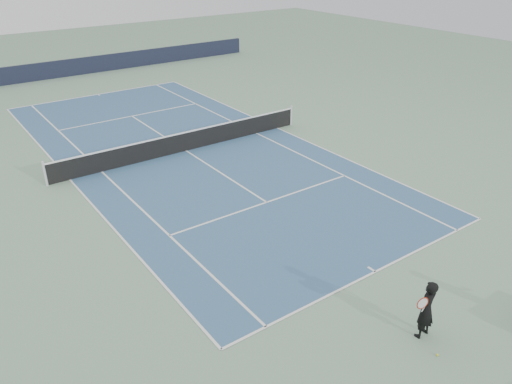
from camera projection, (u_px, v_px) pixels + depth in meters
ground at (186, 151)px, 23.65m from camera, size 80.00×80.00×0.00m
court_surface at (186, 151)px, 23.65m from camera, size 10.97×23.77×0.01m
tennis_net at (185, 141)px, 23.43m from camera, size 12.90×0.10×1.07m
windscreen_far at (68, 68)px, 36.35m from camera, size 30.00×0.25×1.20m
tennis_player at (426, 309)px, 12.28m from camera, size 0.77×0.49×1.64m
tennis_ball at (437, 355)px, 12.00m from camera, size 0.06×0.06×0.06m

